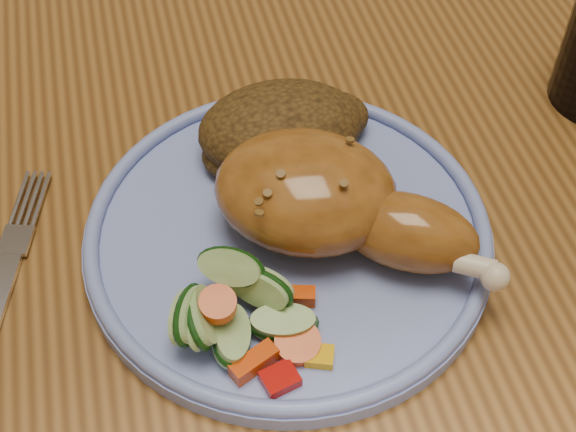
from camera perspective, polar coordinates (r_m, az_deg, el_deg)
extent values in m
cube|color=brown|center=(0.61, 1.70, 4.77)|extent=(0.90, 1.40, 0.04)
cube|color=brown|center=(1.42, 10.40, 14.74)|extent=(0.06, 0.06, 0.71)
cube|color=#4C2D16|center=(1.21, -5.39, 12.91)|extent=(0.42, 0.42, 0.04)
cylinder|color=#4C2D16|center=(1.23, -11.39, -1.87)|extent=(0.04, 0.04, 0.41)
cylinder|color=#4C2D16|center=(1.49, -12.89, 8.86)|extent=(0.04, 0.04, 0.41)
cylinder|color=#4C2D16|center=(1.27, 4.81, 1.11)|extent=(0.04, 0.04, 0.41)
cylinder|color=#4C2D16|center=(1.52, 0.85, 11.19)|extent=(0.04, 0.04, 0.41)
cylinder|color=#6D80CB|center=(0.52, 0.00, -1.49)|extent=(0.26, 0.26, 0.01)
torus|color=#6D80CB|center=(0.51, 0.00, -0.72)|extent=(0.26, 0.26, 0.01)
ellipsoid|color=brown|center=(0.49, 1.25, 1.79)|extent=(0.14, 0.13, 0.06)
ellipsoid|color=brown|center=(0.49, 8.48, -1.12)|extent=(0.10, 0.09, 0.05)
sphere|color=beige|center=(0.48, 14.52, -4.21)|extent=(0.02, 0.02, 0.02)
ellipsoid|color=#493112|center=(0.55, -0.54, 6.30)|extent=(0.11, 0.08, 0.05)
ellipsoid|color=#493112|center=(0.56, 2.96, 6.98)|extent=(0.06, 0.04, 0.03)
ellipsoid|color=#493112|center=(0.54, -3.71, 4.36)|extent=(0.05, 0.04, 0.02)
cube|color=#A50A05|center=(0.45, -0.57, -11.50)|extent=(0.02, 0.02, 0.01)
cube|color=#E5A507|center=(0.46, 2.25, -9.92)|extent=(0.02, 0.02, 0.01)
cylinder|color=#E24707|center=(0.46, 0.67, -9.03)|extent=(0.03, 0.03, 0.01)
cube|color=#E24707|center=(0.48, 0.45, -5.73)|extent=(0.03, 0.02, 0.01)
cube|color=#E24707|center=(0.45, -2.44, -10.36)|extent=(0.03, 0.02, 0.01)
cylinder|color=#E24707|center=(0.45, -5.01, -6.27)|extent=(0.02, 0.02, 0.01)
cylinder|color=#A9C982|center=(0.45, -7.00, -6.99)|extent=(0.04, 0.05, 0.04)
cylinder|color=#A9C982|center=(0.46, -4.08, -3.62)|extent=(0.05, 0.05, 0.03)
cylinder|color=#A9C982|center=(0.46, -0.36, -7.62)|extent=(0.04, 0.05, 0.01)
cylinder|color=#A9C982|center=(0.46, -4.07, -8.49)|extent=(0.05, 0.04, 0.02)
cylinder|color=#A9C982|center=(0.47, -5.64, -6.95)|extent=(0.05, 0.05, 0.02)
cylinder|color=#A9C982|center=(0.46, -1.91, -5.09)|extent=(0.04, 0.04, 0.04)
cylinder|color=#A9C982|center=(0.45, -6.37, -7.28)|extent=(0.03, 0.04, 0.04)
cube|color=silver|center=(0.55, -18.78, -1.65)|extent=(0.04, 0.07, 0.00)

